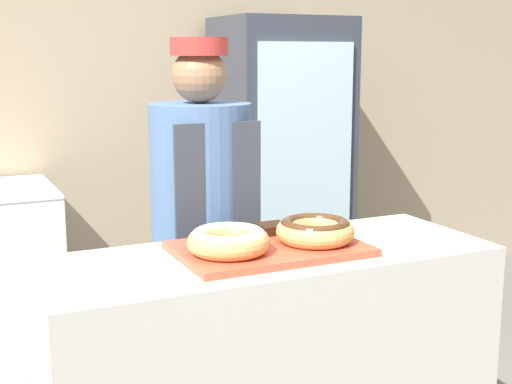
{
  "coord_description": "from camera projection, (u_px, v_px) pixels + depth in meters",
  "views": [
    {
      "loc": [
        -0.97,
        -1.98,
        1.57
      ],
      "look_at": [
        0.0,
        0.1,
        1.12
      ],
      "focal_mm": 50.0,
      "sensor_mm": 36.0,
      "label": 1
    }
  ],
  "objects": [
    {
      "name": "brownie_back_left",
      "position": [
        229.0,
        233.0,
        2.37
      ],
      "size": [
        0.09,
        0.09,
        0.03
      ],
      "color": "black",
      "rests_on": "serving_tray"
    },
    {
      "name": "donut_light_glaze",
      "position": [
        229.0,
        240.0,
        2.18
      ],
      "size": [
        0.26,
        0.26,
        0.08
      ],
      "color": "tan",
      "rests_on": "serving_tray"
    },
    {
      "name": "baker_person",
      "position": [
        202.0,
        235.0,
        2.87
      ],
      "size": [
        0.4,
        0.4,
        1.63
      ],
      "color": "#4C4C51",
      "rests_on": "ground_plane"
    },
    {
      "name": "beverage_fridge",
      "position": [
        281.0,
        171.0,
        4.22
      ],
      "size": [
        0.7,
        0.61,
        1.78
      ],
      "color": "#333842",
      "rests_on": "ground_plane"
    },
    {
      "name": "serving_tray",
      "position": [
        269.0,
        249.0,
        2.28
      ],
      "size": [
        0.6,
        0.39,
        0.02
      ],
      "color": "#D84C33",
      "rests_on": "display_counter"
    },
    {
      "name": "donut_chocolate_glaze",
      "position": [
        315.0,
        230.0,
        2.31
      ],
      "size": [
        0.26,
        0.26,
        0.08
      ],
      "color": "tan",
      "rests_on": "serving_tray"
    },
    {
      "name": "wall_back",
      "position": [
        107.0,
        93.0,
        4.1
      ],
      "size": [
        8.0,
        0.06,
        2.7
      ],
      "color": "tan",
      "rests_on": "ground_plane"
    },
    {
      "name": "brownie_back_right",
      "position": [
        272.0,
        228.0,
        2.43
      ],
      "size": [
        0.09,
        0.09,
        0.03
      ],
      "color": "black",
      "rests_on": "serving_tray"
    }
  ]
}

